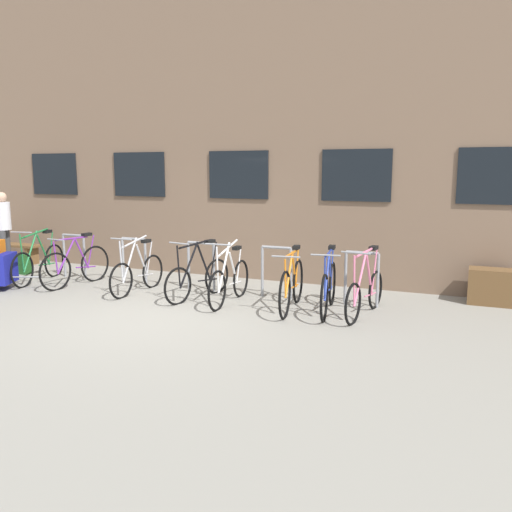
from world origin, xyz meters
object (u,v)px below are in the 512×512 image
object	(u,v)px
backpack	(23,264)
bicycle_pink	(365,292)
bicycle_silver	(138,273)
bicycle_purple	(76,265)
bicycle_white	(230,281)
bicycle_blue	(329,287)
bicycle_orange	(292,285)
person_by_bench	(4,226)
bicycle_green	(39,262)
bicycle_black	(198,277)
wooden_bench	(8,248)
planter_box	(490,287)

from	to	relation	value
backpack	bicycle_pink	bearing A→B (deg)	-0.26
bicycle_silver	bicycle_purple	bearing A→B (deg)	178.33
bicycle_white	bicycle_blue	size ratio (longest dim) A/B	0.96
bicycle_white	bicycle_pink	xyz separation A→B (m)	(2.27, 0.09, -0.00)
bicycle_white	backpack	xyz separation A→B (m)	(-5.23, 0.54, -0.16)
bicycle_orange	person_by_bench	world-z (taller)	person_by_bench
bicycle_orange	person_by_bench	distance (m)	7.03
bicycle_orange	bicycle_blue	xyz separation A→B (m)	(0.59, 0.08, -0.00)
bicycle_green	bicycle_silver	bearing A→B (deg)	-0.77
bicycle_white	bicycle_purple	distance (m)	3.35
bicycle_black	person_by_bench	distance (m)	5.29
bicycle_white	bicycle_pink	bearing A→B (deg)	2.23
bicycle_pink	person_by_bench	distance (m)	8.18
bicycle_pink	bicycle_green	distance (m)	6.56
bicycle_purple	wooden_bench	distance (m)	3.58
bicycle_white	planter_box	world-z (taller)	bicycle_white
bicycle_orange	bicycle_blue	size ratio (longest dim) A/B	1.01
bicycle_blue	planter_box	world-z (taller)	bicycle_blue
bicycle_silver	bicycle_pink	bearing A→B (deg)	0.68
person_by_bench	bicycle_pink	bearing A→B (deg)	-4.15
backpack	planter_box	size ratio (longest dim) A/B	0.63
planter_box	bicycle_purple	bearing A→B (deg)	-168.37
backpack	person_by_bench	bearing A→B (deg)	171.26
bicycle_silver	person_by_bench	distance (m)	4.07
bicycle_orange	bicycle_black	bearing A→B (deg)	177.39
bicycle_orange	bicycle_purple	size ratio (longest dim) A/B	1.04
bicycle_blue	bicycle_orange	bearing A→B (deg)	-172.61
bicycle_black	backpack	bearing A→B (deg)	174.22
bicycle_silver	bicycle_pink	xyz separation A→B (m)	(4.16, 0.05, 0.01)
bicycle_orange	bicycle_blue	bearing A→B (deg)	7.39
bicycle_green	backpack	size ratio (longest dim) A/B	4.01
bicycle_pink	bicycle_green	size ratio (longest dim) A/B	0.95
bicycle_white	backpack	distance (m)	5.26
bicycle_green	person_by_bench	world-z (taller)	person_by_bench
bicycle_silver	backpack	world-z (taller)	bicycle_silver
bicycle_silver	person_by_bench	world-z (taller)	person_by_bench
bicycle_green	bicycle_blue	xyz separation A→B (m)	(5.98, 0.01, 0.01)
bicycle_purple	wooden_bench	xyz separation A→B (m)	(-3.31, 1.38, -0.04)
bicycle_black	bicycle_blue	world-z (taller)	bicycle_black
bicycle_blue	person_by_bench	size ratio (longest dim) A/B	1.01
backpack	bicycle_blue	bearing A→B (deg)	-0.64
bicycle_orange	bicycle_white	world-z (taller)	bicycle_white
bicycle_blue	backpack	xyz separation A→B (m)	(-6.92, 0.47, -0.18)
bicycle_purple	bicycle_blue	bearing A→B (deg)	-0.05
bicycle_blue	person_by_bench	xyz separation A→B (m)	(-7.56, 0.60, 0.62)
bicycle_green	bicycle_black	bearing A→B (deg)	0.16
bicycle_orange	bicycle_black	size ratio (longest dim) A/B	1.09
bicycle_silver	bicycle_pink	distance (m)	4.16
bicycle_blue	wooden_bench	bearing A→B (deg)	170.63
planter_box	bicycle_green	bearing A→B (deg)	-169.57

